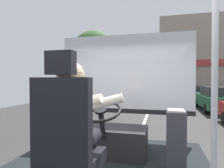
{
  "coord_description": "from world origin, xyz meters",
  "views": [
    {
      "loc": [
        0.66,
        -1.95,
        1.81
      ],
      "look_at": [
        -0.24,
        1.6,
        1.72
      ],
      "focal_mm": 30.67,
      "sensor_mm": 36.0,
      "label": 1
    }
  ],
  "objects_px": {
    "bus_driver": "(74,117)",
    "parked_car_green": "(217,98)",
    "steering_console": "(109,139)",
    "parked_car_silver": "(190,89)",
    "fare_box": "(176,141)",
    "parked_car_blue": "(197,93)",
    "driver_seat": "(68,145)",
    "handrail_pole": "(215,79)"
  },
  "relations": [
    {
      "from": "bus_driver",
      "to": "parked_car_green",
      "type": "relative_size",
      "value": 0.19
    },
    {
      "from": "steering_console",
      "to": "parked_car_silver",
      "type": "height_order",
      "value": "steering_console"
    },
    {
      "from": "parked_car_green",
      "to": "parked_car_silver",
      "type": "bearing_deg",
      "value": 89.28
    },
    {
      "from": "fare_box",
      "to": "parked_car_blue",
      "type": "distance_m",
      "value": 16.17
    },
    {
      "from": "driver_seat",
      "to": "parked_car_blue",
      "type": "height_order",
      "value": "driver_seat"
    },
    {
      "from": "driver_seat",
      "to": "fare_box",
      "type": "height_order",
      "value": "driver_seat"
    },
    {
      "from": "driver_seat",
      "to": "parked_car_silver",
      "type": "height_order",
      "value": "driver_seat"
    },
    {
      "from": "driver_seat",
      "to": "parked_car_green",
      "type": "height_order",
      "value": "driver_seat"
    },
    {
      "from": "handrail_pole",
      "to": "parked_car_green",
      "type": "height_order",
      "value": "handrail_pole"
    },
    {
      "from": "handrail_pole",
      "to": "parked_car_silver",
      "type": "distance_m",
      "value": 22.24
    },
    {
      "from": "handrail_pole",
      "to": "parked_car_blue",
      "type": "relative_size",
      "value": 0.53
    },
    {
      "from": "parked_car_green",
      "to": "parked_car_silver",
      "type": "xyz_separation_m",
      "value": [
        0.14,
        11.32,
        -0.06
      ]
    },
    {
      "from": "driver_seat",
      "to": "parked_car_blue",
      "type": "xyz_separation_m",
      "value": [
        3.88,
        16.85,
        -0.65
      ]
    },
    {
      "from": "fare_box",
      "to": "parked_car_green",
      "type": "distance_m",
      "value": 10.25
    },
    {
      "from": "driver_seat",
      "to": "parked_car_silver",
      "type": "xyz_separation_m",
      "value": [
        4.05,
        22.08,
        -0.62
      ]
    },
    {
      "from": "bus_driver",
      "to": "parked_car_blue",
      "type": "distance_m",
      "value": 17.2
    },
    {
      "from": "fare_box",
      "to": "driver_seat",
      "type": "bearing_deg",
      "value": -133.5
    },
    {
      "from": "parked_car_blue",
      "to": "handrail_pole",
      "type": "bearing_deg",
      "value": -99.38
    },
    {
      "from": "handrail_pole",
      "to": "driver_seat",
      "type": "bearing_deg",
      "value": -176.34
    },
    {
      "from": "handrail_pole",
      "to": "parked_car_green",
      "type": "distance_m",
      "value": 11.1
    },
    {
      "from": "bus_driver",
      "to": "parked_car_green",
      "type": "height_order",
      "value": "bus_driver"
    },
    {
      "from": "steering_console",
      "to": "fare_box",
      "type": "relative_size",
      "value": 1.47
    },
    {
      "from": "parked_car_blue",
      "to": "steering_console",
      "type": "bearing_deg",
      "value": -103.99
    },
    {
      "from": "driver_seat",
      "to": "handrail_pole",
      "type": "relative_size",
      "value": 0.59
    },
    {
      "from": "driver_seat",
      "to": "bus_driver",
      "type": "bearing_deg",
      "value": 90.0
    },
    {
      "from": "bus_driver",
      "to": "parked_car_silver",
      "type": "bearing_deg",
      "value": 79.56
    },
    {
      "from": "driver_seat",
      "to": "handrail_pole",
      "type": "bearing_deg",
      "value": 3.66
    },
    {
      "from": "driver_seat",
      "to": "parked_car_silver",
      "type": "bearing_deg",
      "value": 79.61
    },
    {
      "from": "driver_seat",
      "to": "fare_box",
      "type": "distance_m",
      "value": 1.35
    },
    {
      "from": "parked_car_silver",
      "to": "steering_console",
      "type": "bearing_deg",
      "value": -101.02
    },
    {
      "from": "parked_car_green",
      "to": "parked_car_silver",
      "type": "distance_m",
      "value": 11.32
    },
    {
      "from": "bus_driver",
      "to": "parked_car_silver",
      "type": "distance_m",
      "value": 22.35
    },
    {
      "from": "parked_car_blue",
      "to": "driver_seat",
      "type": "bearing_deg",
      "value": -102.96
    },
    {
      "from": "steering_console",
      "to": "parked_car_green",
      "type": "bearing_deg",
      "value": 67.59
    },
    {
      "from": "handrail_pole",
      "to": "parked_car_blue",
      "type": "xyz_separation_m",
      "value": [
        2.77,
        16.78,
        -1.19
      ]
    },
    {
      "from": "bus_driver",
      "to": "parked_car_green",
      "type": "xyz_separation_m",
      "value": [
        3.91,
        10.64,
        -0.76
      ]
    },
    {
      "from": "parked_car_green",
      "to": "parked_car_blue",
      "type": "distance_m",
      "value": 6.1
    },
    {
      "from": "steering_console",
      "to": "fare_box",
      "type": "distance_m",
      "value": 0.98
    },
    {
      "from": "handrail_pole",
      "to": "parked_car_blue",
      "type": "bearing_deg",
      "value": 80.62
    },
    {
      "from": "parked_car_blue",
      "to": "bus_driver",
      "type": "bearing_deg",
      "value": -103.05
    },
    {
      "from": "driver_seat",
      "to": "parked_car_blue",
      "type": "relative_size",
      "value": 0.31
    },
    {
      "from": "steering_console",
      "to": "driver_seat",
      "type": "bearing_deg",
      "value": -90.0
    }
  ]
}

